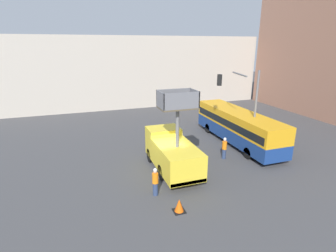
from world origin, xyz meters
The scene contains 8 objects.
ground_plane centered at (0.00, 0.00, 0.00)m, with size 120.00×120.00×0.00m, color #424244.
building_backdrop_far centered at (0.00, 25.12, 5.06)m, with size 44.00×10.00×10.12m.
utility_truck centered at (0.44, -0.14, 1.56)m, with size 2.51×6.09×6.13m.
city_bus centered at (8.18, 3.30, 1.78)m, with size 2.60×11.26×3.04m.
traffic_light_pole centered at (7.39, 1.56, 4.63)m, with size 3.41×3.16×6.94m.
road_worker_near_truck centered at (-1.65, -2.92, 0.91)m, with size 0.38×0.38×1.82m.
road_worker_directing centered at (5.18, 0.48, 0.90)m, with size 0.38×0.38×1.81m.
traffic_cone_near_truck centered at (-0.87, -4.96, 0.36)m, with size 0.67×0.67×0.76m.
Camera 1 is at (-5.56, -16.65, 8.94)m, focal length 28.00 mm.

